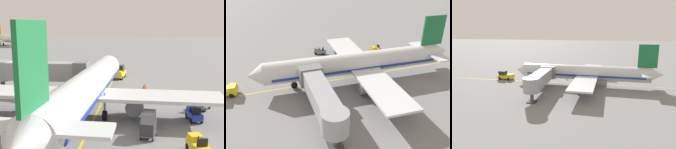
{
  "view_description": "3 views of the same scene",
  "coord_description": "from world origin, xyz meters",
  "views": [
    {
      "loc": [
        4.97,
        -29.9,
        10.42
      ],
      "look_at": [
        1.4,
        6.46,
        3.9
      ],
      "focal_mm": 45.86,
      "sensor_mm": 36.0,
      "label": 1
    },
    {
      "loc": [
        -35.91,
        17.32,
        20.73
      ],
      "look_at": [
        -2.95,
        5.97,
        2.62
      ],
      "focal_mm": 37.92,
      "sensor_mm": 36.0,
      "label": 2
    },
    {
      "loc": [
        -52.75,
        -2.76,
        14.32
      ],
      "look_at": [
        -0.87,
        7.06,
        2.52
      ],
      "focal_mm": 33.3,
      "sensor_mm": 36.0,
      "label": 3
    }
  ],
  "objects": [
    {
      "name": "ground_plane",
      "position": [
        0.0,
        0.0,
        0.0
      ],
      "size": [
        400.0,
        400.0,
        0.0
      ],
      "primitive_type": "plane",
      "color": "slate"
    },
    {
      "name": "gate_lead_in_line",
      "position": [
        0.0,
        0.0,
        0.0
      ],
      "size": [
        0.24,
        80.0,
        0.01
      ],
      "primitive_type": "cube",
      "color": "gold",
      "rests_on": "ground"
    },
    {
      "name": "parked_airliner",
      "position": [
        -0.97,
        1.55,
        3.19
      ],
      "size": [
        30.18,
        37.31,
        10.63
      ],
      "color": "silver",
      "rests_on": "ground"
    },
    {
      "name": "jet_bridge",
      "position": [
        -9.84,
        10.7,
        3.46
      ],
      "size": [
        14.9,
        3.5,
        4.98
      ],
      "color": "#93999E",
      "rests_on": "ground"
    },
    {
      "name": "baggage_tug_lead",
      "position": [
        12.79,
        4.97,
        0.71
      ],
      "size": [
        2.32,
        2.76,
        1.62
      ],
      "color": "slate",
      "rests_on": "ground"
    },
    {
      "name": "baggage_tug_trailing",
      "position": [
        10.93,
        0.71,
        0.71
      ],
      "size": [
        1.58,
        2.64,
        1.62
      ],
      "color": "#1E339E",
      "rests_on": "ground"
    },
    {
      "name": "baggage_tug_spare",
      "position": [
        9.77,
        -7.6,
        0.71
      ],
      "size": [
        1.74,
        2.7,
        1.62
      ],
      "color": "gold",
      "rests_on": "ground"
    },
    {
      "name": "baggage_cart_front",
      "position": [
        5.94,
        -1.74,
        0.95
      ],
      "size": [
        1.7,
        2.98,
        1.58
      ],
      "color": "#4C4C51",
      "rests_on": "ground"
    },
    {
      "name": "baggage_cart_second_in_train",
      "position": [
        5.87,
        -4.58,
        0.95
      ],
      "size": [
        1.7,
        2.98,
        1.58
      ],
      "color": "#4C4C51",
      "rests_on": "ground"
    },
    {
      "name": "ground_crew_wing_walker",
      "position": [
        5.29,
        7.74,
        0.95
      ],
      "size": [
        0.7,
        0.38,
        1.69
      ],
      "color": "#232328",
      "rests_on": "ground"
    },
    {
      "name": "ground_crew_loader",
      "position": [
        5.74,
        11.15,
        0.95
      ],
      "size": [
        0.67,
        0.44,
        1.69
      ],
      "color": "#232328",
      "rests_on": "ground"
    },
    {
      "name": "safety_cone_nose_left",
      "position": [
        7.48,
        13.39,
        0.29
      ],
      "size": [
        0.36,
        0.36,
        0.59
      ],
      "color": "black",
      "rests_on": "ground"
    }
  ]
}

